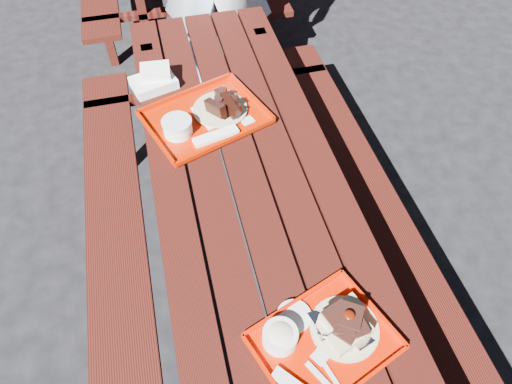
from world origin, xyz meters
TOP-DOWN VIEW (x-y plane):
  - ground at (0.00, 0.00)m, footprint 60.00×60.00m
  - picnic_table_near at (-0.00, 0.00)m, footprint 1.41×2.40m
  - near_tray at (0.06, -0.70)m, footprint 0.48×0.42m
  - far_tray at (-0.11, 0.34)m, footprint 0.59×0.52m
  - white_cloth at (-0.29, 0.64)m, footprint 0.23×0.19m

SIDE VIEW (x-z plane):
  - ground at x=0.00m, z-range 0.00..0.00m
  - picnic_table_near at x=0.00m, z-range 0.19..0.94m
  - far_tray at x=-0.11m, z-range 0.73..0.82m
  - near_tray at x=0.06m, z-range 0.72..0.84m
  - white_cloth at x=-0.29m, z-range 0.74..0.82m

